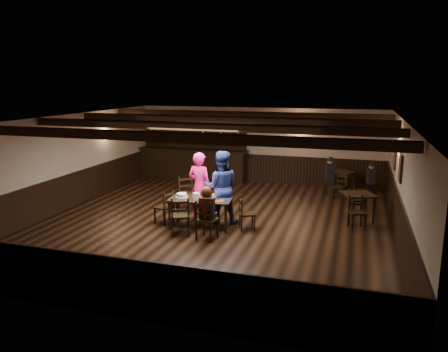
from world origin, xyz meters
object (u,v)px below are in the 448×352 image
(dining_table, at_px, (201,202))
(cake, at_px, (182,195))
(chair_near_right, at_px, (205,217))
(man_blue, at_px, (221,187))
(chair_near_left, at_px, (180,214))
(woman_pink, at_px, (200,187))
(bar_counter, at_px, (193,160))

(dining_table, bearing_deg, cake, -179.59)
(chair_near_right, distance_m, cake, 1.27)
(man_blue, bearing_deg, dining_table, 39.72)
(chair_near_left, height_order, man_blue, man_blue)
(chair_near_left, xyz_separation_m, woman_pink, (0.02, 1.29, 0.36))
(chair_near_left, distance_m, woman_pink, 1.34)
(chair_near_left, relative_size, bar_counter, 0.22)
(man_blue, bearing_deg, cake, 15.76)
(woman_pink, bearing_deg, man_blue, -172.11)
(dining_table, xyz_separation_m, woman_pink, (-0.23, 0.55, 0.25))
(cake, bearing_deg, man_blue, 30.87)
(woman_pink, height_order, bar_counter, bar_counter)
(woman_pink, bearing_deg, dining_table, 123.21)
(dining_table, distance_m, bar_counter, 5.71)
(dining_table, xyz_separation_m, man_blue, (0.37, 0.52, 0.28))
(man_blue, height_order, bar_counter, bar_counter)
(chair_near_left, height_order, bar_counter, bar_counter)
(dining_table, distance_m, woman_pink, 0.65)
(chair_near_right, xyz_separation_m, man_blue, (-0.05, 1.36, 0.40))
(chair_near_left, bearing_deg, cake, 109.68)
(chair_near_left, bearing_deg, dining_table, 71.56)
(cake, height_order, bar_counter, bar_counter)
(dining_table, distance_m, man_blue, 0.70)
(man_blue, xyz_separation_m, cake, (-0.88, -0.53, -0.15))
(man_blue, xyz_separation_m, bar_counter, (-2.59, 4.73, -0.22))
(dining_table, distance_m, chair_near_right, 0.94)
(dining_table, bearing_deg, woman_pink, 112.45)
(man_blue, relative_size, cake, 6.05)
(chair_near_right, xyz_separation_m, cake, (-0.93, 0.83, 0.24))
(chair_near_right, height_order, bar_counter, bar_counter)
(chair_near_right, height_order, man_blue, man_blue)
(chair_near_left, bearing_deg, woman_pink, 89.14)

